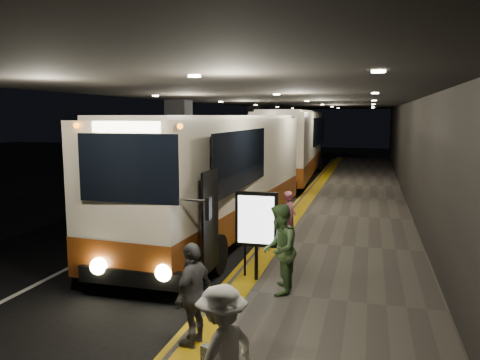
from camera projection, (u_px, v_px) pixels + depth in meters
The scene contains 17 objects.
ground at pixel (175, 247), 13.73m from camera, with size 90.00×90.00×0.00m, color black.
lane_line_white at pixel (183, 210), 18.98m from camera, with size 0.12×50.00×0.01m, color silver.
kerb_stripe_yellow at pixel (284, 216), 17.87m from camera, with size 0.18×50.00×0.01m, color gold.
sidewalk at pixel (348, 218), 17.22m from camera, with size 4.50×50.00×0.15m, color #514C44.
tactile_strip at pixel (297, 213), 17.72m from camera, with size 0.50×50.00×0.01m, color gold.
terminal_wall at pixel (417, 139), 16.22m from camera, with size 0.10×50.00×6.00m, color black.
support_columns at pixel (179, 159), 17.64m from camera, with size 0.80×24.80×4.40m.
canopy at pixel (290, 94), 17.20m from camera, with size 9.00×50.00×0.40m, color black.
coach_main at pixel (220, 180), 14.95m from camera, with size 3.11×12.04×3.72m.
coach_second at pixel (292, 147), 28.07m from camera, with size 3.16×12.82×4.00m.
passenger_boarding at pixel (290, 217), 13.46m from camera, with size 0.56×0.37×1.53m, color #AA4F6D.
passenger_waiting_green at pixel (279, 249), 9.65m from camera, with size 0.91×0.56×1.88m, color #537C44.
passenger_waiting_white at pixel (222, 353), 5.61m from camera, with size 1.09×0.51×1.69m, color white.
passenger_waiting_grey at pixel (194, 294), 7.46m from camera, with size 0.99×0.51×1.69m, color #56575B.
bag_polka at pixel (211, 358), 6.80m from camera, with size 0.29×0.12×0.35m, color black.
info_sign at pixel (256, 221), 10.34m from camera, with size 0.95×0.14×2.01m.
stanchion_post at pixel (245, 251), 10.71m from camera, with size 0.05×0.05×1.18m, color black.
Camera 1 is at (5.44, -12.32, 3.82)m, focal length 35.00 mm.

